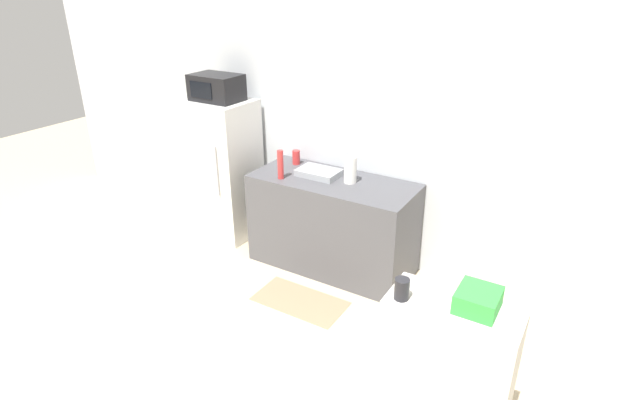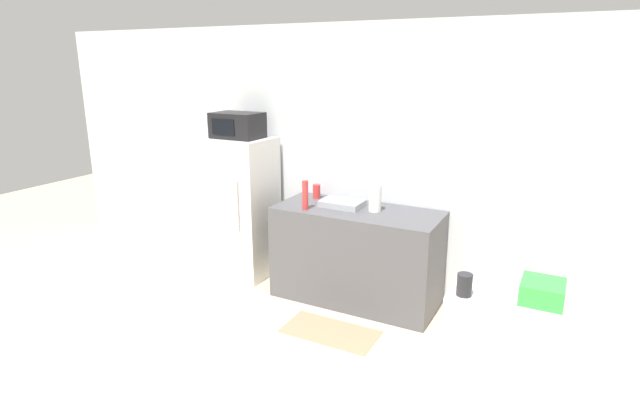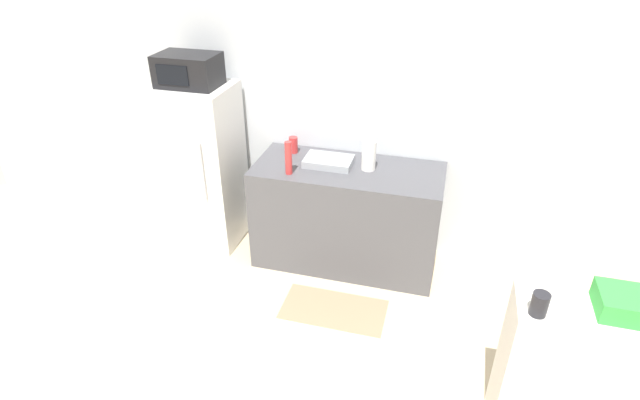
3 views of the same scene
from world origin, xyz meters
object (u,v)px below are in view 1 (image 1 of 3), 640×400
(microwave, at_px, (216,88))
(refrigerator, at_px, (224,169))
(basket, at_px, (478,300))
(paper_towel_roll, at_px, (350,170))
(bottle_short, at_px, (296,157))
(bottle_tall, at_px, (280,165))
(jar, at_px, (402,289))

(microwave, bearing_deg, refrigerator, 69.69)
(basket, bearing_deg, paper_towel_roll, 136.94)
(microwave, bearing_deg, bottle_short, 11.53)
(bottle_tall, xyz_separation_m, basket, (2.12, -1.17, 0.00))
(paper_towel_roll, bearing_deg, refrigerator, -179.45)
(refrigerator, distance_m, microwave, 0.87)
(basket, relative_size, paper_towel_roll, 0.97)
(bottle_short, bearing_deg, basket, -35.46)
(microwave, distance_m, paper_towel_roll, 1.62)
(bottle_tall, xyz_separation_m, jar, (1.73, -1.29, 0.01))
(bottle_short, relative_size, basket, 0.59)
(paper_towel_roll, bearing_deg, basket, -43.06)
(bottle_short, bearing_deg, jar, -42.95)
(bottle_tall, height_order, bottle_short, bottle_tall)
(bottle_tall, relative_size, basket, 1.14)
(basket, height_order, jar, jar)
(jar, bearing_deg, bottle_tall, 143.15)
(jar, bearing_deg, bottle_short, 137.05)
(bottle_tall, relative_size, paper_towel_roll, 1.11)
(microwave, height_order, bottle_tall, microwave)
(bottle_tall, xyz_separation_m, bottle_short, (-0.09, 0.40, -0.07))
(refrigerator, relative_size, paper_towel_roll, 5.99)
(refrigerator, height_order, basket, refrigerator)
(refrigerator, relative_size, microwave, 2.99)
(bottle_short, relative_size, paper_towel_roll, 0.57)
(paper_towel_roll, bearing_deg, bottle_short, 167.51)
(jar, bearing_deg, refrigerator, 149.98)
(microwave, height_order, paper_towel_roll, microwave)
(refrigerator, bearing_deg, basket, -24.88)
(microwave, height_order, bottle_short, microwave)
(bottle_tall, bearing_deg, paper_towel_roll, 22.38)
(refrigerator, distance_m, jar, 3.07)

